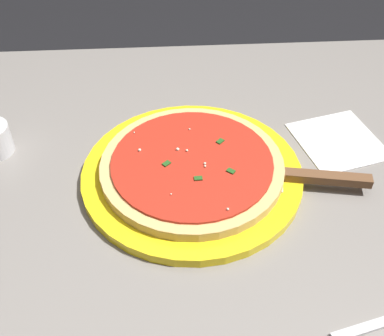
# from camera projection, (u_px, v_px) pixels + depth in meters

# --- Properties ---
(restaurant_table) EXTENTS (1.02, 0.85, 0.78)m
(restaurant_table) POSITION_uv_depth(u_px,v_px,m) (203.00, 242.00, 0.84)
(restaurant_table) COLOR black
(restaurant_table) RESTS_ON ground_plane
(serving_plate) EXTENTS (0.34, 0.34, 0.02)m
(serving_plate) POSITION_uv_depth(u_px,v_px,m) (192.00, 174.00, 0.75)
(serving_plate) COLOR yellow
(serving_plate) RESTS_ON restaurant_table
(pizza) EXTENTS (0.28, 0.28, 0.02)m
(pizza) POSITION_uv_depth(u_px,v_px,m) (192.00, 166.00, 0.74)
(pizza) COLOR #DBB26B
(pizza) RESTS_ON serving_plate
(pizza_server) EXTENTS (0.22, 0.09, 0.01)m
(pizza_server) POSITION_uv_depth(u_px,v_px,m) (300.00, 177.00, 0.73)
(pizza_server) COLOR silver
(pizza_server) RESTS_ON serving_plate
(napkin_folded_right) EXTENTS (0.16, 0.17, 0.00)m
(napkin_folded_right) POSITION_uv_depth(u_px,v_px,m) (338.00, 141.00, 0.82)
(napkin_folded_right) COLOR white
(napkin_folded_right) RESTS_ON restaurant_table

